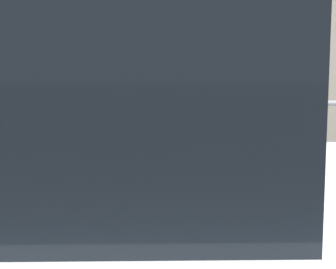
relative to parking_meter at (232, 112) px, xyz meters
The scene contains 5 objects.
sidewalk_curb 1.73m from the parking_meter, 105.59° to the left, with size 36.00×3.07×0.12m, color #9E9B93.
parking_meter is the anchor object (origin of this frame).
pedestrian_at_meter 0.68m from the parking_meter, behind, with size 0.63×0.43×1.73m.
background_railing 2.51m from the parking_meter, 97.77° to the left, with size 24.06×0.06×1.07m.
backdrop_wall 5.53m from the parking_meter, 93.49° to the left, with size 32.00×0.50×3.05m, color #ADA38E.
Camera 1 is at (-0.11, -2.83, 1.48)m, focal length 53.39 mm.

